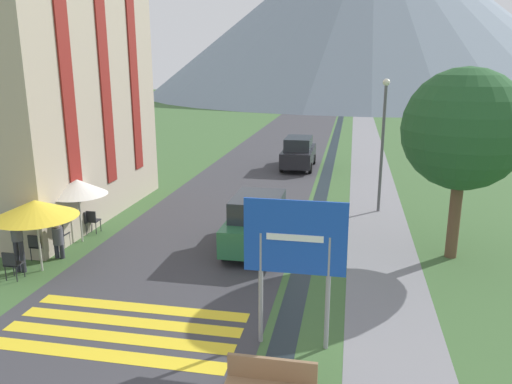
% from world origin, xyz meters
% --- Properties ---
extents(ground_plane, '(160.00, 160.00, 0.00)m').
position_xyz_m(ground_plane, '(0.00, 20.00, 0.00)').
color(ground_plane, '#3D6033').
extents(road, '(6.40, 60.00, 0.01)m').
position_xyz_m(road, '(-2.50, 30.00, 0.00)').
color(road, '#38383D').
rests_on(road, ground_plane).
extents(footpath, '(2.20, 60.00, 0.01)m').
position_xyz_m(footpath, '(3.60, 30.00, 0.00)').
color(footpath, slate).
rests_on(footpath, ground_plane).
extents(drainage_channel, '(0.60, 60.00, 0.00)m').
position_xyz_m(drainage_channel, '(1.20, 30.00, 0.00)').
color(drainage_channel, black).
rests_on(drainage_channel, ground_plane).
extents(crosswalk_marking, '(5.44, 2.54, 0.01)m').
position_xyz_m(crosswalk_marking, '(-2.50, 4.00, 0.01)').
color(crosswalk_marking, yellow).
rests_on(crosswalk_marking, ground_plane).
extents(mountain_distant, '(79.65, 79.65, 31.13)m').
position_xyz_m(mountain_distant, '(4.51, 91.02, 15.57)').
color(mountain_distant, gray).
rests_on(mountain_distant, ground_plane).
extents(hotel_building, '(5.96, 9.82, 11.57)m').
position_xyz_m(hotel_building, '(-9.40, 12.00, 6.22)').
color(hotel_building, tan).
rests_on(hotel_building, ground_plane).
extents(road_sign, '(2.14, 0.11, 3.28)m').
position_xyz_m(road_sign, '(1.41, 4.11, 2.21)').
color(road_sign, gray).
rests_on(road_sign, ground_plane).
extents(parked_car_near, '(1.89, 3.98, 1.82)m').
position_xyz_m(parked_car_near, '(-0.40, 9.70, 0.91)').
color(parked_car_near, '#28663D').
rests_on(parked_car_near, ground_plane).
extents(parked_car_far, '(1.78, 4.12, 1.82)m').
position_xyz_m(parked_car_far, '(-0.49, 22.63, 0.91)').
color(parked_car_far, black).
rests_on(parked_car_far, ground_plane).
extents(cafe_chair_far_right, '(0.40, 0.40, 0.85)m').
position_xyz_m(cafe_chair_far_right, '(-6.79, 9.86, 0.51)').
color(cafe_chair_far_right, '#232328').
rests_on(cafe_chair_far_right, ground_plane).
extents(cafe_chair_far_left, '(0.40, 0.40, 0.85)m').
position_xyz_m(cafe_chair_far_left, '(-6.51, 10.02, 0.51)').
color(cafe_chair_far_left, '#232328').
rests_on(cafe_chair_far_left, ground_plane).
extents(cafe_chair_middle, '(0.40, 0.40, 0.85)m').
position_xyz_m(cafe_chair_middle, '(-6.85, 8.52, 0.51)').
color(cafe_chair_middle, '#232328').
rests_on(cafe_chair_middle, ground_plane).
extents(cafe_chair_near_right, '(0.40, 0.40, 0.85)m').
position_xyz_m(cafe_chair_near_right, '(-6.92, 7.35, 0.51)').
color(cafe_chair_near_right, '#232328').
rests_on(cafe_chair_near_right, ground_plane).
extents(cafe_chair_nearest, '(0.40, 0.40, 0.85)m').
position_xyz_m(cafe_chair_nearest, '(-6.73, 5.94, 0.51)').
color(cafe_chair_nearest, '#232328').
rests_on(cafe_chair_nearest, ground_plane).
extents(cafe_umbrella_front_yellow, '(2.39, 2.39, 2.16)m').
position_xyz_m(cafe_umbrella_front_yellow, '(-6.33, 6.68, 1.91)').
color(cafe_umbrella_front_yellow, '#B7B2A8').
rests_on(cafe_umbrella_front_yellow, ground_plane).
extents(cafe_umbrella_middle_white, '(1.95, 1.95, 2.19)m').
position_xyz_m(cafe_umbrella_middle_white, '(-6.45, 9.15, 1.93)').
color(cafe_umbrella_middle_white, '#B7B2A8').
rests_on(cafe_umbrella_middle_white, ground_plane).
extents(person_standing_terrace, '(0.32, 0.32, 1.85)m').
position_xyz_m(person_standing_terrace, '(-6.88, 6.48, 1.08)').
color(person_standing_terrace, '#282833').
rests_on(person_standing_terrace, ground_plane).
extents(person_seated_far, '(0.32, 0.32, 1.21)m').
position_xyz_m(person_seated_far, '(-6.37, 7.66, 0.67)').
color(person_seated_far, '#282833').
rests_on(person_seated_far, ground_plane).
extents(streetlamp, '(0.28, 0.28, 5.34)m').
position_xyz_m(streetlamp, '(3.67, 14.77, 3.15)').
color(streetlamp, '#515156').
rests_on(streetlamp, ground_plane).
extents(tree_by_path, '(3.64, 3.64, 5.86)m').
position_xyz_m(tree_by_path, '(5.70, 10.11, 4.02)').
color(tree_by_path, brown).
rests_on(tree_by_path, ground_plane).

